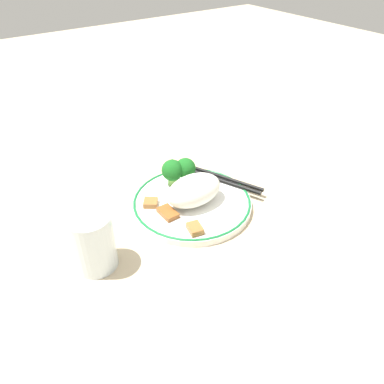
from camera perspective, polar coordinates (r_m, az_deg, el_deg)
name	(u,v)px	position (r m, az deg, el deg)	size (l,w,h in m)	color
ground_plane	(192,206)	(0.71, 0.00, -2.18)	(3.00, 3.00, 0.00)	#C6B28E
plate	(192,203)	(0.71, 0.00, -1.63)	(0.22, 0.22, 0.02)	white
rice_mound	(193,191)	(0.68, 0.11, 0.18)	(0.11, 0.07, 0.06)	white
broccoli_back_left	(185,169)	(0.74, -1.01, 3.60)	(0.04, 0.04, 0.05)	#72AD4C
broccoli_back_center	(171,172)	(0.73, -3.25, 3.13)	(0.04, 0.04, 0.05)	#72AD4C
meat_near_front	(151,203)	(0.70, -6.32, -1.63)	(0.04, 0.03, 0.01)	#9E6633
meat_near_left	(202,190)	(0.73, 1.54, 0.24)	(0.04, 0.03, 0.01)	#995B28
meat_near_right	(168,213)	(0.67, -3.70, -3.18)	(0.03, 0.04, 0.01)	brown
meat_near_back	(195,229)	(0.64, 0.45, -5.59)	(0.03, 0.03, 0.01)	#9E6633
chopsticks	(214,176)	(0.77, 3.30, 2.45)	(0.10, 0.20, 0.01)	black
drinking_glass	(93,241)	(0.59, -14.91, -7.30)	(0.07, 0.07, 0.10)	silver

